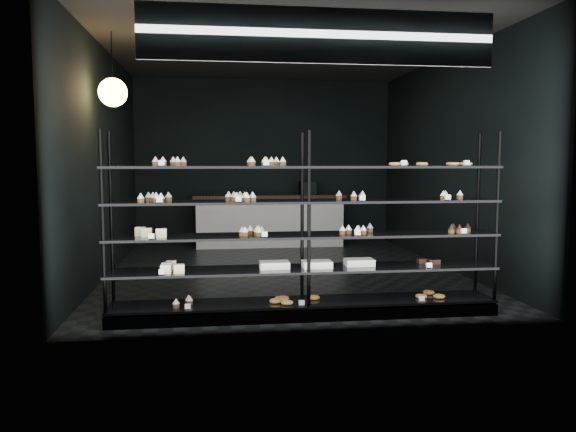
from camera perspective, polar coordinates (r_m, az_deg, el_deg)
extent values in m
cube|color=black|center=(8.31, -0.56, -5.56)|extent=(5.00, 6.00, 0.01)
cube|color=black|center=(8.31, -0.58, 16.57)|extent=(5.00, 6.00, 0.01)
cube|color=black|center=(11.14, -2.42, 5.51)|extent=(5.00, 0.01, 3.20)
cube|color=black|center=(5.19, 3.41, 5.48)|extent=(5.00, 0.01, 3.20)
cube|color=black|center=(8.24, -18.17, 5.23)|extent=(0.01, 6.00, 3.20)
cube|color=black|center=(8.81, 15.86, 5.30)|extent=(0.01, 6.00, 3.20)
cube|color=black|center=(5.93, 1.75, -9.57)|extent=(4.00, 0.50, 0.12)
cylinder|color=black|center=(5.56, -18.29, -1.13)|extent=(0.04, 0.04, 1.85)
cylinder|color=black|center=(5.99, -17.50, -0.65)|extent=(0.04, 0.04, 1.85)
cylinder|color=black|center=(5.54, 2.14, -0.88)|extent=(0.04, 0.04, 1.85)
cylinder|color=black|center=(5.97, 1.44, -0.42)|extent=(0.04, 0.04, 1.85)
cylinder|color=black|center=(6.18, 20.47, -0.57)|extent=(0.04, 0.04, 1.85)
cylinder|color=black|center=(6.57, 18.68, -0.17)|extent=(0.04, 0.04, 1.85)
cube|color=black|center=(5.90, 1.76, -8.72)|extent=(4.00, 0.50, 0.03)
cube|color=black|center=(5.83, 1.77, -5.39)|extent=(4.00, 0.50, 0.02)
cube|color=black|center=(5.77, 1.78, -1.97)|extent=(4.00, 0.50, 0.02)
cube|color=black|center=(5.74, 1.79, 1.49)|extent=(4.00, 0.50, 0.02)
cube|color=black|center=(5.72, 1.80, 4.99)|extent=(4.00, 0.50, 0.02)
cube|color=white|center=(5.49, -12.45, 5.23)|extent=(0.06, 0.04, 0.06)
cube|color=white|center=(5.50, -1.78, 5.36)|extent=(0.06, 0.04, 0.06)
cube|color=white|center=(5.79, 11.86, 5.25)|extent=(0.05, 0.04, 0.06)
cube|color=white|center=(6.02, 17.29, 5.13)|extent=(0.06, 0.04, 0.06)
cube|color=white|center=(5.51, -13.33, 1.57)|extent=(0.06, 0.04, 0.06)
cube|color=white|center=(5.49, -4.77, 1.68)|extent=(0.05, 0.04, 0.06)
cube|color=white|center=(5.67, 7.38, 1.78)|extent=(0.05, 0.04, 0.06)
cube|color=white|center=(5.98, 16.19, 1.80)|extent=(0.06, 0.04, 0.06)
cube|color=white|center=(5.55, -13.29, -2.04)|extent=(0.06, 0.04, 0.06)
cube|color=white|center=(5.53, -2.90, -1.91)|extent=(0.05, 0.04, 0.06)
cube|color=white|center=(5.71, 7.48, -1.73)|extent=(0.05, 0.04, 0.06)
cube|color=white|center=(6.06, 17.11, -1.50)|extent=(0.06, 0.04, 0.06)
cube|color=white|center=(5.59, -12.33, -5.59)|extent=(0.06, 0.04, 0.06)
cube|color=white|center=(6.00, 14.52, -4.88)|extent=(0.06, 0.04, 0.06)
cube|color=white|center=(5.66, -10.36, -9.06)|extent=(0.06, 0.04, 0.06)
cube|color=white|center=(5.71, 1.21, -8.83)|extent=(0.05, 0.04, 0.06)
cube|color=white|center=(6.04, 13.62, -8.19)|extent=(0.06, 0.04, 0.06)
cube|color=#0C0F40|center=(5.39, 3.31, 17.79)|extent=(3.20, 0.04, 0.45)
cube|color=white|center=(5.37, 3.35, 17.84)|extent=(3.30, 0.02, 0.50)
cylinder|color=black|center=(7.41, -17.47, 15.37)|extent=(0.01, 0.01, 0.56)
sphere|color=#EBA752|center=(7.34, -17.37, 11.90)|extent=(0.35, 0.35, 0.35)
cube|color=silver|center=(10.71, -1.91, -0.60)|extent=(2.75, 0.60, 0.92)
cube|color=black|center=(10.67, -1.91, 2.02)|extent=(2.86, 0.65, 0.06)
cube|color=black|center=(10.76, 1.99, 2.87)|extent=(0.30, 0.30, 0.25)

